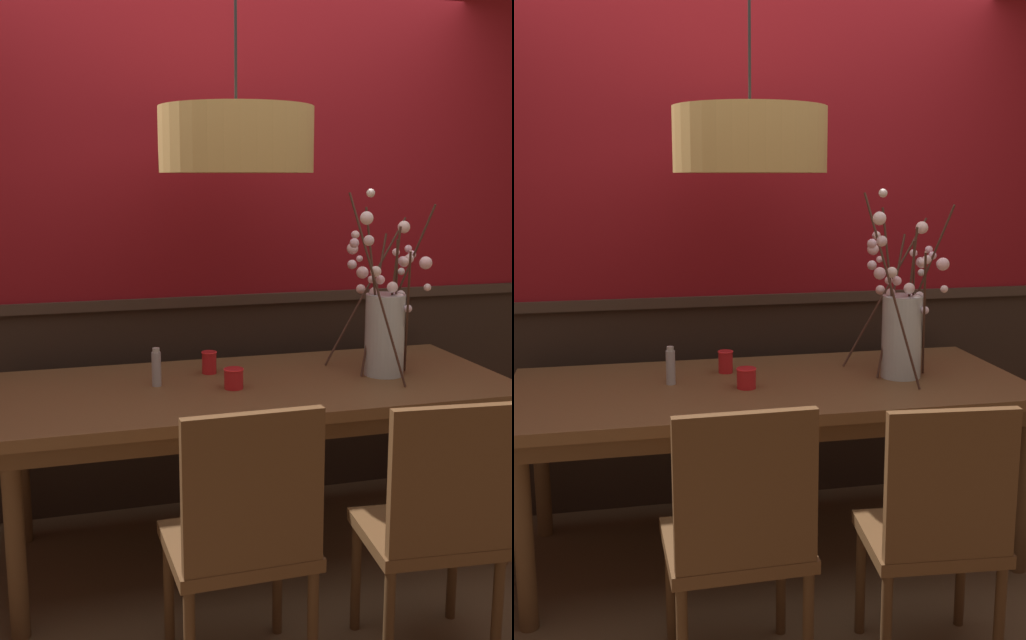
{
  "view_description": "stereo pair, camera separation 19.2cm",
  "coord_description": "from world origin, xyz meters",
  "views": [
    {
      "loc": [
        -0.83,
        -2.96,
        1.64
      ],
      "look_at": [
        0.0,
        0.0,
        1.05
      ],
      "focal_mm": 42.03,
      "sensor_mm": 36.0,
      "label": 1
    },
    {
      "loc": [
        -0.65,
        -3.01,
        1.64
      ],
      "look_at": [
        0.0,
        0.0,
        1.05
      ],
      "focal_mm": 42.03,
      "sensor_mm": 36.0,
      "label": 2
    }
  ],
  "objects": [
    {
      "name": "candle_holder_nearer_center",
      "position": [
        -0.16,
        0.2,
        0.83
      ],
      "size": [
        0.07,
        0.07,
        0.1
      ],
      "color": "red",
      "rests_on": "dining_table"
    },
    {
      "name": "dining_table",
      "position": [
        0.0,
        0.0,
        0.69
      ],
      "size": [
        2.16,
        0.94,
        0.78
      ],
      "color": "brown",
      "rests_on": "ground"
    },
    {
      "name": "candle_holder_nearer_edge",
      "position": [
        -0.11,
        -0.07,
        0.82
      ],
      "size": [
        0.08,
        0.08,
        0.09
      ],
      "color": "red",
      "rests_on": "dining_table"
    },
    {
      "name": "back_wall",
      "position": [
        0.0,
        0.65,
        1.33
      ],
      "size": [
        4.76,
        0.14,
        2.67
      ],
      "color": "#2D2119",
      "rests_on": "ground"
    },
    {
      "name": "vase_with_blossoms",
      "position": [
        0.58,
        -0.02,
        0.99
      ],
      "size": [
        0.45,
        0.65,
        0.82
      ],
      "color": "silver",
      "rests_on": "dining_table"
    },
    {
      "name": "chair_near_side_left",
      "position": [
        -0.28,
        -0.86,
        0.54
      ],
      "size": [
        0.46,
        0.42,
        0.97
      ],
      "color": "brown",
      "rests_on": "ground"
    },
    {
      "name": "condiment_bottle",
      "position": [
        -0.41,
        0.06,
        0.85
      ],
      "size": [
        0.04,
        0.04,
        0.16
      ],
      "color": "#ADADB2",
      "rests_on": "dining_table"
    },
    {
      "name": "chair_far_side_right",
      "position": [
        0.3,
        0.9,
        0.52
      ],
      "size": [
        0.47,
        0.44,
        0.93
      ],
      "color": "brown",
      "rests_on": "ground"
    },
    {
      "name": "ground_plane",
      "position": [
        0.0,
        0.0,
        0.0
      ],
      "size": [
        24.0,
        24.0,
        0.0
      ],
      "primitive_type": "plane",
      "color": "brown"
    },
    {
      "name": "pendant_lamp",
      "position": [
        -0.08,
        0.01,
        1.78
      ],
      "size": [
        0.62,
        0.62,
        1.01
      ],
      "color": "tan"
    },
    {
      "name": "chair_far_side_left",
      "position": [
        -0.32,
        0.88,
        0.52
      ],
      "size": [
        0.43,
        0.44,
        0.95
      ],
      "color": "brown",
      "rests_on": "ground"
    },
    {
      "name": "chair_near_side_right",
      "position": [
        0.36,
        -0.91,
        0.52
      ],
      "size": [
        0.47,
        0.43,
        0.95
      ],
      "color": "brown",
      "rests_on": "ground"
    }
  ]
}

